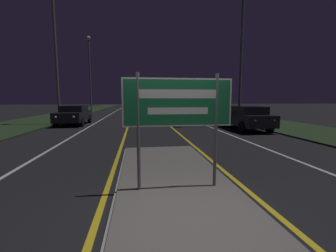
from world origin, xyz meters
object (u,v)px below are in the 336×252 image
(streetlight_left_far, at_px, (90,68))
(car_receding_2, at_px, (182,107))
(streetlight_left_near, at_px, (55,34))
(car_receding_1, at_px, (169,111))
(highway_sign, at_px, (178,107))
(streetlight_right_near, at_px, (243,15))
(warning_sign, at_px, (227,104))
(car_receding_0, at_px, (245,117))
(car_approaching_0, at_px, (74,115))

(streetlight_left_far, bearing_deg, car_receding_2, 13.50)
(car_receding_2, bearing_deg, streetlight_left_near, -130.32)
(car_receding_1, height_order, car_receding_2, car_receding_2)
(highway_sign, xyz_separation_m, streetlight_right_near, (6.33, 10.58, 5.76))
(streetlight_right_near, relative_size, warning_sign, 5.37)
(highway_sign, bearing_deg, warning_sign, 65.12)
(streetlight_right_near, relative_size, car_receding_0, 2.38)
(highway_sign, relative_size, streetlight_left_far, 0.25)
(car_receding_0, height_order, car_receding_2, car_receding_0)
(car_receding_0, bearing_deg, warning_sign, 73.33)
(car_receding_2, xyz_separation_m, warning_sign, (3.72, -7.50, 0.56))
(streetlight_left_far, xyz_separation_m, car_approaching_0, (0.92, -11.39, -4.95))
(highway_sign, bearing_deg, car_receding_0, 56.22)
(streetlight_left_near, bearing_deg, streetlight_right_near, -11.60)
(streetlight_right_near, bearing_deg, car_approaching_0, 166.98)
(warning_sign, bearing_deg, highway_sign, -114.88)
(streetlight_right_near, xyz_separation_m, car_receding_0, (-0.33, -1.62, -6.75))
(streetlight_left_near, height_order, car_receding_2, streetlight_left_near)
(warning_sign, bearing_deg, streetlight_left_far, 163.88)
(car_approaching_0, bearing_deg, warning_sign, 24.47)
(streetlight_left_far, height_order, car_approaching_0, streetlight_left_far)
(warning_sign, bearing_deg, car_receding_1, -169.62)
(streetlight_left_near, relative_size, streetlight_left_far, 1.03)
(streetlight_left_far, xyz_separation_m, streetlight_right_near, (12.85, -14.15, 1.82))
(streetlight_left_near, height_order, warning_sign, streetlight_left_near)
(car_receding_0, bearing_deg, car_approaching_0, 159.32)
(car_receding_0, height_order, car_approaching_0, car_receding_0)
(streetlight_left_near, bearing_deg, car_receding_0, -18.74)
(streetlight_left_far, bearing_deg, highway_sign, -75.21)
(streetlight_left_near, xyz_separation_m, streetlight_left_far, (0.08, 11.49, -0.86))
(car_receding_0, distance_m, car_approaching_0, 12.40)
(streetlight_left_far, xyz_separation_m, warning_sign, (15.87, -4.59, -4.41))
(warning_sign, bearing_deg, car_approaching_0, -155.53)
(streetlight_right_near, height_order, car_receding_0, streetlight_right_near)
(warning_sign, bearing_deg, streetlight_left_near, -156.59)
(highway_sign, distance_m, streetlight_left_far, 25.88)
(car_receding_2, bearing_deg, car_receding_0, -88.86)
(streetlight_right_near, height_order, car_receding_1, streetlight_right_near)
(highway_sign, bearing_deg, car_approaching_0, 112.79)
(highway_sign, relative_size, streetlight_left_near, 0.24)
(car_receding_0, bearing_deg, streetlight_left_near, 161.26)
(streetlight_left_far, bearing_deg, car_approaching_0, -85.37)
(streetlight_left_near, distance_m, streetlight_right_near, 13.23)
(streetlight_left_far, bearing_deg, car_receding_0, -51.54)
(car_receding_0, bearing_deg, highway_sign, -123.78)
(streetlight_right_near, xyz_separation_m, warning_sign, (3.02, 9.56, -6.23))
(streetlight_right_near, bearing_deg, car_receding_1, 115.14)
(streetlight_left_near, bearing_deg, car_receding_2, 49.68)
(streetlight_left_far, height_order, car_receding_0, streetlight_left_far)
(streetlight_left_near, xyz_separation_m, car_approaching_0, (1.00, 0.10, -5.82))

